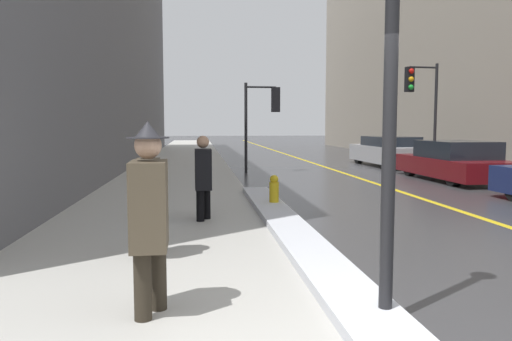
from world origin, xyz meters
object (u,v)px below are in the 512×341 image
(fire_hydrant, at_px, (274,192))
(pedestrian_trailing, at_px, (149,211))
(traffic_light_far, at_px, (420,94))
(parked_car_silver, at_px, (389,152))
(traffic_light_near, at_px, (265,108))
(pedestrian_with_shoulder_bag, at_px, (203,174))
(parked_car_maroon, at_px, (454,162))
(pedestrian_in_fedora, at_px, (148,191))
(lamp_post, at_px, (392,37))

(fire_hydrant, bearing_deg, pedestrian_trailing, -109.31)
(traffic_light_far, xyz_separation_m, parked_car_silver, (0.06, 2.99, -2.28))
(traffic_light_near, bearing_deg, fire_hydrant, -98.47)
(traffic_light_near, distance_m, parked_car_silver, 6.41)
(pedestrian_trailing, height_order, pedestrian_with_shoulder_bag, pedestrian_trailing)
(traffic_light_near, relative_size, pedestrian_with_shoulder_bag, 2.11)
(parked_car_maroon, bearing_deg, pedestrian_trailing, 140.73)
(pedestrian_with_shoulder_bag, bearing_deg, pedestrian_in_fedora, -17.21)
(parked_car_silver, bearing_deg, fire_hydrant, 145.96)
(lamp_post, height_order, fire_hydrant, lamp_post)
(traffic_light_far, distance_m, pedestrian_trailing, 15.73)
(parked_car_silver, bearing_deg, pedestrian_in_fedora, 146.48)
(parked_car_maroon, bearing_deg, pedestrian_in_fedora, 133.96)
(pedestrian_trailing, xyz_separation_m, pedestrian_in_fedora, (-0.21, 1.99, -0.07))
(pedestrian_trailing, bearing_deg, pedestrian_in_fedora, -175.24)
(pedestrian_trailing, bearing_deg, traffic_light_far, 145.72)
(pedestrian_in_fedora, relative_size, parked_car_maroon, 0.34)
(lamp_post, bearing_deg, traffic_light_far, 64.35)
(traffic_light_near, relative_size, pedestrian_trailing, 1.85)
(parked_car_maroon, bearing_deg, lamp_post, 149.21)
(parked_car_maroon, bearing_deg, parked_car_silver, -0.95)
(traffic_light_near, height_order, parked_car_maroon, traffic_light_near)
(pedestrian_with_shoulder_bag, height_order, fire_hydrant, pedestrian_with_shoulder_bag)
(lamp_post, xyz_separation_m, traffic_light_far, (6.46, 13.45, 0.41))
(traffic_light_near, height_order, fire_hydrant, traffic_light_near)
(pedestrian_trailing, bearing_deg, parked_car_maroon, 139.55)
(traffic_light_far, distance_m, parked_car_maroon, 3.55)
(fire_hydrant, bearing_deg, pedestrian_in_fedora, -120.56)
(pedestrian_in_fedora, height_order, pedestrian_with_shoulder_bag, pedestrian_in_fedora)
(lamp_post, relative_size, parked_car_silver, 0.82)
(traffic_light_far, xyz_separation_m, pedestrian_with_shoulder_bag, (-8.00, -8.52, -2.03))
(traffic_light_far, distance_m, pedestrian_in_fedora, 14.25)
(parked_car_silver, xyz_separation_m, fire_hydrant, (-6.57, -10.30, -0.27))
(traffic_light_far, bearing_deg, fire_hydrant, 41.99)
(pedestrian_in_fedora, relative_size, parked_car_silver, 0.33)
(pedestrian_with_shoulder_bag, bearing_deg, pedestrian_trailing, -7.78)
(traffic_light_far, bearing_deg, lamp_post, 58.06)
(lamp_post, bearing_deg, fire_hydrant, 90.52)
(traffic_light_far, distance_m, parked_car_silver, 3.76)
(traffic_light_far, bearing_deg, pedestrian_trailing, 50.57)
(pedestrian_in_fedora, bearing_deg, traffic_light_far, 140.59)
(pedestrian_in_fedora, height_order, parked_car_silver, pedestrian_in_fedora)
(fire_hydrant, bearing_deg, parked_car_silver, 57.46)
(fire_hydrant, bearing_deg, traffic_light_far, 48.28)
(traffic_light_near, distance_m, traffic_light_far, 5.70)
(pedestrian_trailing, distance_m, pedestrian_in_fedora, 2.01)
(pedestrian_in_fedora, bearing_deg, parked_car_silver, 146.85)
(pedestrian_in_fedora, bearing_deg, lamp_post, 42.70)
(pedestrian_in_fedora, xyz_separation_m, parked_car_silver, (8.80, 14.07, -0.28))
(traffic_light_near, distance_m, pedestrian_with_shoulder_bag, 9.55)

